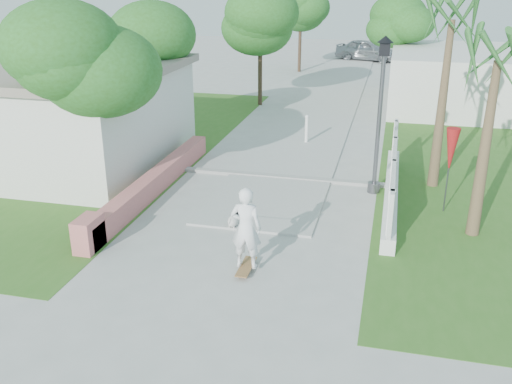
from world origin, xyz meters
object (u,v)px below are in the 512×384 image
(skateboarder, at_px, (238,218))
(dog, at_px, (234,220))
(parked_car, at_px, (367,50))
(street_lamp, at_px, (380,111))
(patio_umbrella, at_px, (451,151))
(bollard, at_px, (307,128))

(skateboarder, relative_size, dog, 4.57)
(parked_car, bearing_deg, street_lamp, -161.05)
(patio_umbrella, relative_size, dog, 3.88)
(bollard, bearing_deg, parked_car, 87.67)
(street_lamp, height_order, bollard, street_lamp)
(dog, bearing_deg, bollard, 94.61)
(patio_umbrella, distance_m, dog, 5.88)
(street_lamp, distance_m, parked_car, 26.44)
(street_lamp, relative_size, parked_car, 1.01)
(skateboarder, bearing_deg, parked_car, -93.06)
(skateboarder, distance_m, parked_car, 30.94)
(bollard, bearing_deg, patio_umbrella, -50.09)
(street_lamp, bearing_deg, bollard, 120.96)
(street_lamp, relative_size, skateboarder, 1.64)
(skateboarder, bearing_deg, patio_umbrella, -143.91)
(street_lamp, bearing_deg, skateboarder, -121.59)
(skateboarder, xyz_separation_m, parked_car, (1.01, 30.92, -0.10))
(patio_umbrella, bearing_deg, skateboarder, -142.73)
(dog, distance_m, parked_car, 29.71)
(bollard, xyz_separation_m, parked_car, (0.89, 21.82, 0.17))
(parked_car, bearing_deg, bollard, -167.32)
(skateboarder, bearing_deg, bollard, -91.98)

